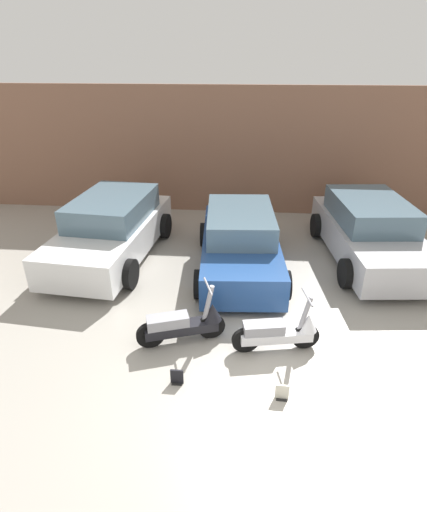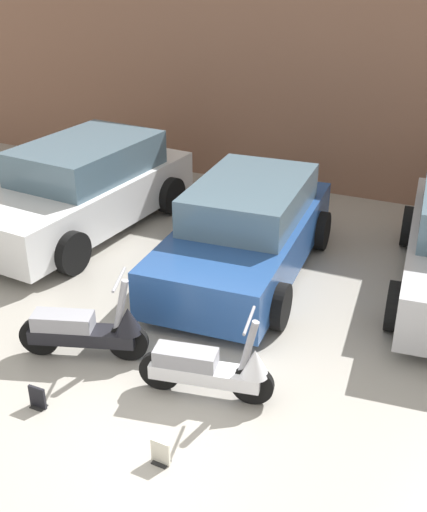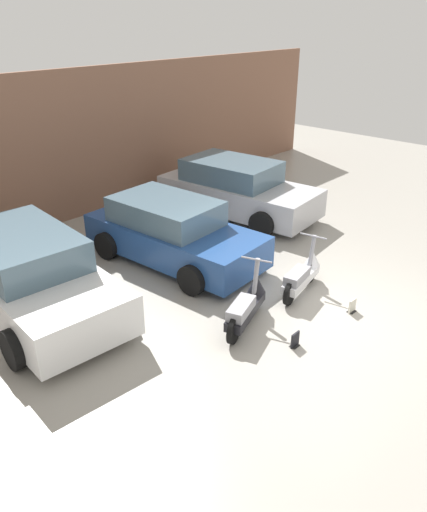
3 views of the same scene
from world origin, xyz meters
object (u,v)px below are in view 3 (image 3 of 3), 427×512
object	(u,v)px
car_rear_right	(237,189)
placard_near_right_scooter	(352,306)
scooter_front_left	(247,305)
car_rear_left	(30,275)
car_rear_center	(172,232)
placard_near_left_scooter	(295,340)
scooter_front_right	(303,274)

from	to	relation	value
car_rear_right	placard_near_right_scooter	world-z (taller)	car_rear_right
scooter_front_left	car_rear_left	size ratio (longest dim) A/B	0.34
placard_near_right_scooter	car_rear_left	bearing A→B (deg)	131.56
car_rear_left	car_rear_center	xyz separation A→B (m)	(3.14, -0.38, -0.05)
car_rear_center	placard_near_right_scooter	world-z (taller)	car_rear_center
scooter_front_left	placard_near_left_scooter	world-z (taller)	scooter_front_left
scooter_front_right	car_rear_center	distance (m)	2.99
car_rear_right	placard_near_left_scooter	size ratio (longest dim) A/B	17.01
car_rear_center	scooter_front_right	bearing A→B (deg)	11.05
scooter_front_left	placard_near_right_scooter	distance (m)	2.01
car_rear_right	placard_near_right_scooter	size ratio (longest dim) A/B	17.01
car_rear_left	placard_near_left_scooter	bearing A→B (deg)	33.74
scooter_front_left	car_rear_left	bearing A→B (deg)	106.82
scooter_front_right	car_rear_center	xyz separation A→B (m)	(-0.76, 2.88, 0.28)
car_rear_center	placard_near_right_scooter	bearing A→B (deg)	6.74
placard_near_left_scooter	placard_near_right_scooter	world-z (taller)	same
scooter_front_right	car_rear_left	world-z (taller)	car_rear_left
car_rear_left	car_rear_right	xyz separation A→B (m)	(6.24, 0.41, -0.01)
placard_near_left_scooter	scooter_front_right	bearing A→B (deg)	30.31
car_rear_left	car_rear_center	world-z (taller)	car_rear_left
car_rear_left	placard_near_right_scooter	distance (m)	5.88
placard_near_left_scooter	placard_near_right_scooter	size ratio (longest dim) A/B	1.00
car_rear_center	placard_near_right_scooter	xyz separation A→B (m)	(0.74, -3.99, -0.54)
car_rear_center	placard_near_left_scooter	size ratio (longest dim) A/B	15.93
car_rear_center	car_rear_right	distance (m)	3.20
scooter_front_right	placard_near_left_scooter	bearing A→B (deg)	-160.25
car_rear_center	car_rear_right	bearing A→B (deg)	100.66
scooter_front_left	car_rear_right	distance (m)	5.37
scooter_front_left	placard_near_right_scooter	bearing A→B (deg)	-55.10
scooter_front_left	scooter_front_right	size ratio (longest dim) A/B	1.01
car_rear_left	car_rear_right	distance (m)	6.26
scooter_front_right	car_rear_right	size ratio (longest dim) A/B	0.34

